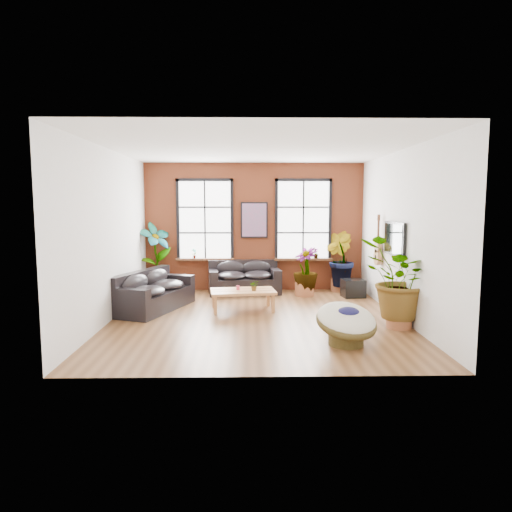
% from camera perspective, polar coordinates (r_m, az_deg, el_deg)
% --- Properties ---
extents(room, '(6.04, 6.54, 3.54)m').
position_cam_1_polar(room, '(9.50, 0.05, 2.66)').
color(room, brown).
rests_on(room, ground).
extents(sofa_back, '(1.98, 1.13, 0.87)m').
position_cam_1_polar(sofa_back, '(12.27, -1.49, -2.84)').
color(sofa_back, black).
rests_on(sofa_back, ground).
extents(sofa_left, '(1.62, 2.39, 0.87)m').
position_cam_1_polar(sofa_left, '(10.64, -12.81, -4.43)').
color(sofa_left, black).
rests_on(sofa_left, ground).
extents(coffee_table, '(1.52, 0.99, 0.55)m').
position_cam_1_polar(coffee_table, '(10.29, -1.67, -4.57)').
color(coffee_table, '#B97A42').
rests_on(coffee_table, ground).
extents(papasan_chair, '(1.28, 1.29, 0.77)m').
position_cam_1_polar(papasan_chair, '(7.94, 11.23, -8.09)').
color(papasan_chair, '#4C3F1B').
rests_on(papasan_chair, ground).
extents(poster, '(0.74, 0.06, 0.98)m').
position_cam_1_polar(poster, '(12.52, -0.22, 4.52)').
color(poster, black).
rests_on(poster, room).
extents(tv_wall_unit, '(0.13, 1.86, 1.20)m').
position_cam_1_polar(tv_wall_unit, '(10.44, 16.32, 1.62)').
color(tv_wall_unit, black).
rests_on(tv_wall_unit, room).
extents(media_box, '(0.60, 0.52, 0.46)m').
position_cam_1_polar(media_box, '(12.02, 12.05, -3.96)').
color(media_box, black).
rests_on(media_box, ground).
extents(pot_back_left, '(0.51, 0.51, 0.37)m').
position_cam_1_polar(pot_back_left, '(12.63, -12.36, -3.67)').
color(pot_back_left, '#995532').
rests_on(pot_back_left, ground).
extents(pot_back_right, '(0.59, 0.59, 0.34)m').
position_cam_1_polar(pot_back_right, '(12.78, 10.36, -3.59)').
color(pot_back_right, '#995532').
rests_on(pot_back_right, ground).
extents(pot_right_wall, '(0.58, 0.58, 0.36)m').
position_cam_1_polar(pot_right_wall, '(9.31, 17.44, -7.50)').
color(pot_right_wall, '#995532').
rests_on(pot_right_wall, ground).
extents(pot_mid, '(0.51, 0.51, 0.36)m').
position_cam_1_polar(pot_mid, '(12.01, 6.08, -4.10)').
color(pot_mid, '#995532').
rests_on(pot_mid, ground).
extents(floor_plant_back_left, '(1.10, 1.09, 1.76)m').
position_cam_1_polar(floor_plant_back_left, '(12.50, -12.41, 0.13)').
color(floor_plant_back_left, '#155218').
rests_on(floor_plant_back_left, ground).
extents(floor_plant_back_right, '(1.03, 1.06, 1.51)m').
position_cam_1_polar(floor_plant_back_right, '(12.63, 10.38, -0.33)').
color(floor_plant_back_right, '#155218').
rests_on(floor_plant_back_right, ground).
extents(floor_plant_right_wall, '(1.88, 1.84, 1.58)m').
position_cam_1_polar(floor_plant_right_wall, '(9.16, 17.47, -2.79)').
color(floor_plant_right_wall, '#155218').
rests_on(floor_plant_right_wall, ground).
extents(floor_plant_mid, '(0.89, 0.89, 1.13)m').
position_cam_1_polar(floor_plant_mid, '(11.91, 6.21, -1.64)').
color(floor_plant_mid, '#155218').
rests_on(floor_plant_mid, ground).
extents(table_plant, '(0.23, 0.21, 0.22)m').
position_cam_1_polar(table_plant, '(10.20, -0.22, -3.72)').
color(table_plant, '#155218').
rests_on(table_plant, coffee_table).
extents(sill_plant_left, '(0.17, 0.17, 0.27)m').
position_cam_1_polar(sill_plant_left, '(12.62, -7.73, 0.31)').
color(sill_plant_left, '#155218').
rests_on(sill_plant_left, room).
extents(sill_plant_right, '(0.19, 0.19, 0.27)m').
position_cam_1_polar(sill_plant_right, '(12.68, 7.49, 0.34)').
color(sill_plant_right, '#155218').
rests_on(sill_plant_right, room).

